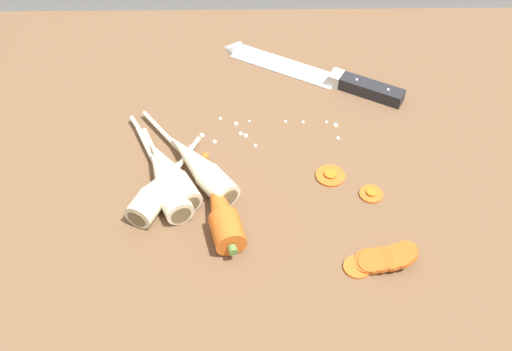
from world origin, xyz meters
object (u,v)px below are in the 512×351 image
Objects in this scene: parsnip_mid_left at (159,189)px; chefs_knife at (305,71)px; parsnip_outer at (199,166)px; carrot_slice_stack at (381,259)px; parsnip_front at (168,177)px; carrot_slice_stray_near at (371,193)px; whole_carrot at (220,207)px; carrot_slice_stray_mid at (330,175)px; parsnip_mid_right at (165,183)px; parsnip_back at (169,172)px.

chefs_knife is at bearing 51.39° from parsnip_mid_left.
parsnip_mid_left is 0.86× the size of parsnip_outer.
parsnip_front is at bearing 153.89° from carrot_slice_stack.
parsnip_mid_left is 5.09× the size of carrot_slice_stray_near.
carrot_slice_stray_mid is (16.09, 7.50, -1.74)cm from whole_carrot.
parsnip_mid_right is 24.25cm from carrot_slice_stray_mid.
parsnip_mid_left is 1.48cm from parsnip_mid_right.
parsnip_mid_right is 2.00× the size of carrot_slice_stack.
chefs_knife is 29.52cm from carrot_slice_stray_near.
parsnip_back reaches higher than carrot_slice_stray_near.
parsnip_front is (-21.89, -26.43, 1.33)cm from chefs_knife.
whole_carrot reaches higher than parsnip_back.
chefs_knife is at bearing 54.18° from parsnip_outer.
carrot_slice_stack is 2.22× the size of carrot_slice_stray_mid.
whole_carrot is at bearing -67.08° from parsnip_outer.
parsnip_front is 2.56cm from parsnip_mid_left.
parsnip_mid_left reaches higher than carrot_slice_stray_near.
parsnip_outer is at bearing 178.38° from carrot_slice_stray_mid.
parsnip_mid_left is (-22.96, -28.76, 1.33)cm from chefs_knife.
parsnip_mid_right is at bearing 178.07° from carrot_slice_stray_near.
carrot_slice_stack is at bearing -26.11° from parsnip_front.
parsnip_mid_right is at bearing -98.20° from parsnip_back.
parsnip_front is 4.97× the size of carrot_slice_stray_near.
chefs_knife is 1.81× the size of parsnip_mid_left.
carrot_slice_stack reaches higher than carrot_slice_stray_near.
chefs_knife is at bearing 104.71° from carrot_slice_stray_near.
carrot_slice_stray_mid is (24.91, 3.90, -1.62)cm from parsnip_mid_left.
parsnip_mid_right is 31.80cm from carrot_slice_stack.
parsnip_mid_left and parsnip_mid_right have the same top height.
parsnip_back is at bearing 152.24° from carrot_slice_stack.
carrot_slice_stray_near is (25.04, -4.24, -1.62)cm from parsnip_outer.
parsnip_mid_left is at bearing -179.61° from carrot_slice_stray_near.
chefs_knife is 35.35cm from parsnip_mid_right.
whole_carrot is 9.30cm from parsnip_mid_right.
carrot_slice_stray_near is (30.46, 0.21, -1.62)cm from parsnip_mid_left.
parsnip_front is 32.09cm from carrot_slice_stack.
carrot_slice_stray_near is at bearing -1.93° from parsnip_mid_right.
parsnip_outer is (4.35, 2.13, -0.00)cm from parsnip_front.
whole_carrot is 0.95× the size of parsnip_mid_right.
carrot_slice_stack is (28.80, -14.12, -0.92)cm from parsnip_front.
carrot_slice_stray_mid is (1.95, -24.86, -0.29)cm from chefs_knife.
whole_carrot is 4.19× the size of carrot_slice_stray_mid.
carrot_slice_stray_near is at bearing -9.62° from parsnip_outer.
whole_carrot reaches higher than carrot_slice_stray_mid.
parsnip_mid_right is (-22.10, -27.55, 1.33)cm from chefs_knife.
chefs_knife is at bearing 99.67° from carrot_slice_stack.
parsnip_front and parsnip_back have the same top height.
carrot_slice_stack is (21.05, -8.20, -1.04)cm from whole_carrot.
parsnip_front reaches higher than carrot_slice_stray_mid.
parsnip_front is (-7.76, 5.92, -0.12)cm from whole_carrot.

